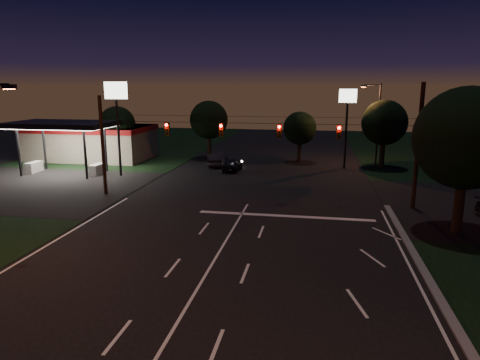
% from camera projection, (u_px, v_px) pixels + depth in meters
% --- Properties ---
extents(ground, '(140.00, 140.00, 0.00)m').
position_uv_depth(ground, '(197.00, 289.00, 18.76)').
color(ground, black).
rests_on(ground, ground).
extents(cross_street_left, '(20.00, 16.00, 0.02)m').
position_uv_depth(cross_street_left, '(27.00, 187.00, 37.57)').
color(cross_street_left, black).
rests_on(cross_street_left, ground).
extents(stop_bar, '(12.00, 0.50, 0.01)m').
position_uv_depth(stop_bar, '(285.00, 216.00, 29.29)').
color(stop_bar, silver).
rests_on(stop_bar, ground).
extents(utility_pole_right, '(0.30, 0.30, 9.00)m').
position_uv_depth(utility_pole_right, '(412.00, 208.00, 31.11)').
color(utility_pole_right, black).
rests_on(utility_pole_right, ground).
extents(utility_pole_left, '(0.28, 0.28, 8.00)m').
position_uv_depth(utility_pole_left, '(106.00, 194.00, 35.23)').
color(utility_pole_left, black).
rests_on(utility_pole_left, ground).
extents(signal_span, '(24.00, 0.40, 1.56)m').
position_uv_depth(signal_span, '(250.00, 130.00, 31.95)').
color(signal_span, black).
rests_on(signal_span, ground).
extents(gas_station, '(14.20, 16.10, 5.25)m').
position_uv_depth(gas_station, '(89.00, 140.00, 51.20)').
color(gas_station, gray).
rests_on(gas_station, ground).
extents(pole_sign_left_near, '(2.20, 0.30, 9.10)m').
position_uv_depth(pole_sign_left_near, '(117.00, 104.00, 40.80)').
color(pole_sign_left_near, black).
rests_on(pole_sign_left_near, ground).
extents(pole_sign_right, '(1.80, 0.30, 8.40)m').
position_uv_depth(pole_sign_right, '(347.00, 110.00, 44.87)').
color(pole_sign_right, black).
rests_on(pole_sign_right, ground).
extents(street_light_right_far, '(2.20, 0.35, 9.00)m').
position_uv_depth(street_light_right_far, '(376.00, 119.00, 46.45)').
color(street_light_right_far, black).
rests_on(street_light_right_far, ground).
extents(tree_right_near, '(6.00, 6.00, 8.76)m').
position_uv_depth(tree_right_near, '(466.00, 139.00, 24.98)').
color(tree_right_near, black).
rests_on(tree_right_near, ground).
extents(tree_far_a, '(4.20, 4.20, 6.42)m').
position_uv_depth(tree_far_a, '(118.00, 125.00, 49.87)').
color(tree_far_a, black).
rests_on(tree_far_a, ground).
extents(tree_far_b, '(4.60, 4.60, 6.98)m').
position_uv_depth(tree_far_b, '(209.00, 120.00, 51.93)').
color(tree_far_b, black).
rests_on(tree_far_b, ground).
extents(tree_far_c, '(3.80, 3.80, 5.86)m').
position_uv_depth(tree_far_c, '(300.00, 129.00, 49.21)').
color(tree_far_c, black).
rests_on(tree_far_c, ground).
extents(tree_far_d, '(4.80, 4.80, 7.30)m').
position_uv_depth(tree_far_d, '(384.00, 123.00, 45.57)').
color(tree_far_d, black).
rests_on(tree_far_d, ground).
extents(tree_far_e, '(4.00, 4.00, 6.18)m').
position_uv_depth(tree_far_e, '(471.00, 133.00, 42.41)').
color(tree_far_e, black).
rests_on(tree_far_e, ground).
extents(car_oncoming_a, '(1.74, 3.96, 1.32)m').
position_uv_depth(car_oncoming_a, '(232.00, 165.00, 44.62)').
color(car_oncoming_a, black).
rests_on(car_oncoming_a, ground).
extents(car_oncoming_b, '(1.98, 4.56, 1.46)m').
position_uv_depth(car_oncoming_b, '(217.00, 159.00, 47.53)').
color(car_oncoming_b, black).
rests_on(car_oncoming_b, ground).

